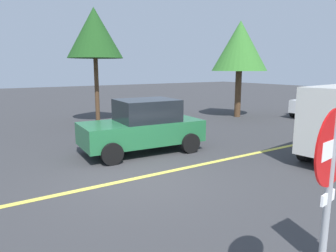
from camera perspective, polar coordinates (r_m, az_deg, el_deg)
name	(u,v)px	position (r m, az deg, el deg)	size (l,w,h in m)	color
ground_plane	(139,178)	(7.90, -5.41, -9.46)	(80.00, 80.00, 0.00)	#38383A
lane_marking_centre	(227,159)	(9.57, 10.81, -5.95)	(28.00, 0.16, 0.01)	#E0D14C
stop_sign	(329,184)	(3.43, 27.37, -9.40)	(0.75, 0.14, 2.34)	gray
car_white_approaching	(322,102)	(19.26, 26.38, 3.94)	(4.12, 2.46, 1.68)	white
car_green_near_curb	(143,126)	(10.10, -4.58, -0.04)	(3.95, 2.16, 1.70)	#236B3D
tree_left_verge	(240,47)	(17.77, 13.00, 13.97)	(2.98, 2.98, 5.18)	#513823
tree_centre_verge	(94,33)	(15.83, -13.29, 16.17)	(2.65, 2.65, 5.51)	#513823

